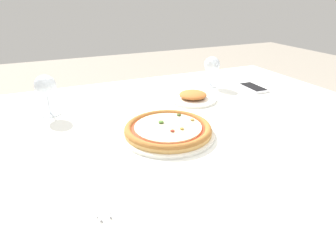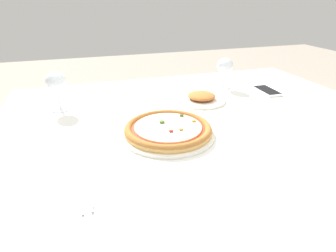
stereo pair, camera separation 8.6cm
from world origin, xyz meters
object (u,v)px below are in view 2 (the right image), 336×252
fork (89,221)px  cell_phone (267,91)px  pizza_plate (168,130)px  side_plate (201,98)px  dining_table (204,141)px  wine_glass_far_left (225,67)px  wine_glass_far_right (56,83)px

fork → cell_phone: 0.98m
pizza_plate → fork: bearing=-130.1°
pizza_plate → side_plate: 0.33m
dining_table → wine_glass_far_left: bearing=53.7°
wine_glass_far_right → cell_phone: wine_glass_far_right is taller
fork → cell_phone: cell_phone is taller
dining_table → wine_glass_far_right: bearing=151.5°
cell_phone → dining_table: bearing=-152.4°
dining_table → fork: fork is taller
dining_table → wine_glass_far_left: wine_glass_far_left is taller
pizza_plate → dining_table: bearing=21.4°
cell_phone → fork: bearing=-144.6°
pizza_plate → cell_phone: 0.60m
dining_table → fork: bearing=-138.3°
fork → side_plate: 0.72m
pizza_plate → wine_glass_far_right: 0.46m
dining_table → wine_glass_far_left: (0.24, 0.32, 0.17)m
dining_table → side_plate: size_ratio=7.22×
dining_table → side_plate: (0.07, 0.18, 0.09)m
fork → wine_glass_far_right: 0.63m
pizza_plate → wine_glass_far_left: size_ratio=2.09×
pizza_plate → wine_glass_far_right: wine_glass_far_right is taller
cell_phone → wine_glass_far_right: bearing=176.5°
cell_phone → side_plate: bearing=-176.2°
cell_phone → side_plate: (-0.33, -0.02, 0.01)m
wine_glass_far_left → side_plate: bearing=-141.1°
fork → side_plate: bearing=49.1°
wine_glass_far_right → wine_glass_far_left: bearing=5.0°
cell_phone → side_plate: size_ratio=0.76×
wine_glass_far_left → side_plate: 0.23m
pizza_plate → side_plate: bearing=48.0°
fork → side_plate: side_plate is taller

